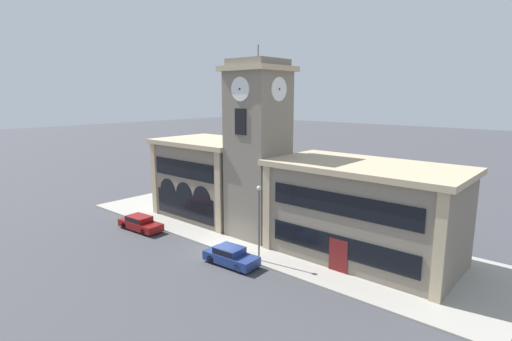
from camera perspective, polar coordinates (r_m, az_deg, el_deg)
name	(u,v)px	position (r m, az deg, el deg)	size (l,w,h in m)	color
ground_plane	(219,251)	(34.34, -5.37, -11.38)	(300.00, 300.00, 0.00)	#424247
sidewalk_kerb	(265,232)	(38.54, 1.33, -8.71)	(41.73, 12.33, 0.15)	#A39E93
clock_tower	(258,150)	(35.85, 0.30, 2.90)	(5.18, 5.18, 17.15)	gray
town_hall_left_wing	(211,178)	(42.96, -6.43, -1.06)	(11.37, 8.18, 8.29)	gray
town_hall_right_wing	(363,211)	(32.71, 15.11, -5.66)	(15.02, 8.18, 7.69)	gray
parked_car_near	(140,223)	(40.54, -16.23, -7.18)	(4.94, 2.09, 1.39)	maroon
parked_car_mid	(231,255)	(31.47, -3.66, -12.02)	(4.51, 2.09, 1.41)	navy
street_lamp	(259,212)	(30.77, 0.43, -5.97)	(0.36, 0.36, 5.98)	#4C4C51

